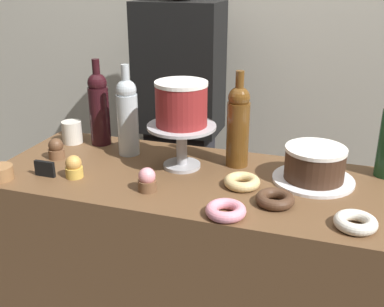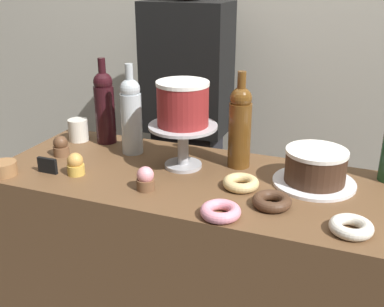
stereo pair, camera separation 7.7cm
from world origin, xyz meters
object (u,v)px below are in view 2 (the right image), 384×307
cupcake_caramel (76,164)px  donut_glazed (241,183)px  white_layer_cake (183,103)px  cupcake_strawberry (145,179)px  cake_stand_pedestal (183,138)px  donut_pink (220,211)px  chocolate_round_cake (316,166)px  cookie_stack (4,168)px  coffee_cup_ceramic (78,130)px  price_sign_chalkboard (47,166)px  wine_bottle_amber (240,126)px  barista_figure (187,132)px  wine_bottle_clear (131,115)px  donut_chocolate (272,201)px  cupcake_chocolate (61,146)px  wine_bottle_dark_red (105,106)px  donut_sugar (351,227)px

cupcake_caramel → donut_glazed: size_ratio=0.66×
white_layer_cake → cupcake_strawberry: white_layer_cake is taller
donut_glazed → cake_stand_pedestal: bearing=158.9°
cupcake_caramel → donut_pink: cupcake_caramel is taller
donut_pink → chocolate_round_cake: bearing=55.5°
cookie_stack → coffee_cup_ceramic: 0.37m
price_sign_chalkboard → wine_bottle_amber: bearing=26.7°
cake_stand_pedestal → wine_bottle_amber: size_ratio=0.70×
chocolate_round_cake → barista_figure: barista_figure is taller
white_layer_cake → coffee_cup_ceramic: (-0.48, 0.09, -0.18)m
cupcake_caramel → price_sign_chalkboard: size_ratio=1.06×
wine_bottle_clear → price_sign_chalkboard: 0.34m
wine_bottle_clear → donut_glazed: size_ratio=2.91×
wine_bottle_amber → cupcake_caramel: size_ratio=4.38×
donut_chocolate → price_sign_chalkboard: 0.74m
cupcake_caramel → coffee_cup_ceramic: bearing=122.5°
cupcake_chocolate → donut_pink: (0.67, -0.22, -0.02)m
wine_bottle_dark_red → cupcake_chocolate: bearing=-113.2°
white_layer_cake → wine_bottle_clear: bearing=165.7°
cookie_stack → wine_bottle_amber: bearing=26.8°
cupcake_caramel → coffee_cup_ceramic: size_ratio=0.87×
cake_stand_pedestal → cookie_stack: 0.59m
cake_stand_pedestal → donut_pink: size_ratio=2.05×
barista_figure → wine_bottle_dark_red: bearing=-117.0°
coffee_cup_ceramic → cupcake_caramel: bearing=-57.5°
donut_pink → donut_chocolate: size_ratio=1.00×
cupcake_caramel → donut_glazed: cupcake_caramel is taller
white_layer_cake → donut_chocolate: (0.34, -0.17, -0.21)m
cake_stand_pedestal → cupcake_caramel: (-0.30, -0.19, -0.07)m
wine_bottle_clear → cookie_stack: (-0.30, -0.33, -0.12)m
cake_stand_pedestal → white_layer_cake: bearing=180.0°
wine_bottle_dark_red → cupcake_caramel: wine_bottle_dark_red is taller
wine_bottle_dark_red → cupcake_strawberry: bearing=-44.4°
donut_pink → donut_glazed: bearing=89.3°
cupcake_caramel → donut_pink: size_ratio=0.66×
donut_sugar → cookie_stack: size_ratio=1.33×
cookie_stack → wine_bottle_dark_red: bearing=69.2°
white_layer_cake → barista_figure: 0.59m
cupcake_chocolate → wine_bottle_amber: bearing=12.6°
coffee_cup_ceramic → barista_figure: size_ratio=0.05×
price_sign_chalkboard → chocolate_round_cake: bearing=15.6°
wine_bottle_clear → cupcake_caramel: 0.28m
cupcake_strawberry → cookie_stack: size_ratio=0.88×
chocolate_round_cake → coffee_cup_ceramic: (-0.91, 0.07, -0.02)m
barista_figure → wine_bottle_clear: bearing=-95.4°
coffee_cup_ceramic → cookie_stack: bearing=-96.0°
wine_bottle_clear → cookie_stack: size_ratio=3.87×
donut_pink → cupcake_chocolate: bearing=162.0°
chocolate_round_cake → barista_figure: (-0.62, 0.47, -0.12)m
wine_bottle_clear → donut_glazed: 0.49m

